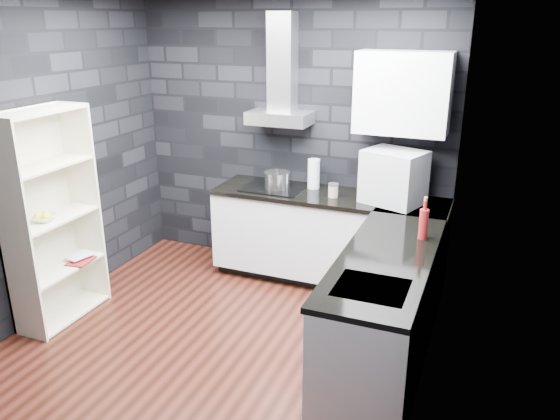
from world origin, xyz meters
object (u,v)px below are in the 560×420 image
Objects in this scene: storage_jar at (333,191)px; pot at (277,181)px; utensil_crock at (371,191)px; red_bottle at (423,224)px; glass_vase at (314,174)px; appliance_garage at (394,178)px; fruit_bowl at (43,218)px; bookshelf at (52,219)px.

pot is at bearing 175.92° from storage_jar.
storage_jar is 0.80× the size of utensil_crock.
red_bottle is (1.49, -0.76, 0.03)m from pot.
glass_vase is at bearing 170.37° from utensil_crock.
appliance_garage reaches higher than fruit_bowl.
red_bottle reaches higher than utensil_crock.
bookshelf is (-1.98, -1.43, -0.06)m from storage_jar.
storage_jar reaches higher than fruit_bowl.
appliance_garage is 2.16× the size of red_bottle.
glass_vase reaches higher than utensil_crock.
pot is at bearing 47.86° from fruit_bowl.
appliance_garage is at bearing 4.20° from storage_jar.
utensil_crock is at bearing 125.49° from red_bottle.
storage_jar is 0.23× the size of appliance_garage.
fruit_bowl is (-1.41, -1.55, -0.05)m from pot.
fruit_bowl is at bearing -145.09° from utensil_crock.
utensil_crock is 2.77m from bookshelf.
fruit_bowl is (-1.98, -1.51, -0.02)m from storage_jar.
appliance_garage is (0.54, 0.04, 0.17)m from storage_jar.
bookshelf reaches higher than glass_vase.
fruit_bowl is at bearing -129.23° from appliance_garage.
fruit_bowl is at bearing -135.21° from glass_vase.
pot is at bearing 152.87° from red_bottle.
pot is at bearing 58.97° from bookshelf.
red_bottle is at bearing 26.45° from bookshelf.
red_bottle is (0.58, -0.82, 0.04)m from utensil_crock.
utensil_crock reaches higher than fruit_bowl.
glass_vase is 0.60m from utensil_crock.
glass_vase reaches higher than pot.
glass_vase is 2.37m from bookshelf.
red_bottle is at bearing 15.30° from fruit_bowl.
red_bottle is 0.13× the size of bookshelf.
red_bottle is (1.17, -0.92, -0.03)m from glass_vase.
utensil_crock is at bearing 46.19° from bookshelf.
bookshelf is (-2.31, -1.52, -0.07)m from utensil_crock.
storage_jar is 2.49m from fruit_bowl.
bookshelf is at bearing -144.26° from storage_jar.
pot is 2.13× the size of storage_jar.
pot is 0.48× the size of appliance_garage.
utensil_crock is 1.01m from red_bottle.
utensil_crock is 0.61× the size of red_bottle.
red_bottle is 3.00m from fruit_bowl.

